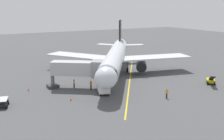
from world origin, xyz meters
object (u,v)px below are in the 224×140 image
object	(u,v)px
airplane	(115,57)
belt_loader_rear_apron	(211,80)
ground_crew_marshaller	(167,93)
ground_crew_wing_walker	(91,85)
ground_crew_loader	(74,83)
box_truck_near_nose	(103,85)
baggage_cart_portside	(3,103)
safety_cone_nose_right	(71,99)
jet_bridge	(82,69)
belt_loader_starboard_side	(120,60)
safety_cone_nose_left	(28,90)

from	to	relation	value
airplane	belt_loader_rear_apron	size ratio (longest dim) A/B	8.44
airplane	belt_loader_rear_apron	bearing A→B (deg)	129.17
airplane	ground_crew_marshaller	xyz separation A→B (m)	(0.61, 18.46, -3.12)
ground_crew_wing_walker	ground_crew_loader	size ratio (longest dim) A/B	1.00
ground_crew_wing_walker	box_truck_near_nose	xyz separation A→B (m)	(-1.18, 2.72, 0.50)
baggage_cart_portside	safety_cone_nose_right	bearing A→B (deg)	166.59
jet_bridge	belt_loader_starboard_side	size ratio (longest dim) A/B	2.30
ground_crew_wing_walker	airplane	bearing A→B (deg)	-141.37
airplane	ground_crew_wing_walker	xyz separation A→B (m)	(9.59, 7.66, -3.12)
ground_crew_marshaller	baggage_cart_portside	distance (m)	26.23
ground_crew_wing_walker	box_truck_near_nose	world-z (taller)	box_truck_near_nose
ground_crew_marshaller	belt_loader_starboard_side	size ratio (longest dim) A/B	0.38
airplane	box_truck_near_nose	xyz separation A→B (m)	(8.41, 10.38, -2.62)
jet_bridge	ground_crew_marshaller	xyz separation A→B (m)	(-10.18, 12.17, -2.88)
belt_loader_starboard_side	safety_cone_nose_left	xyz separation A→B (m)	(27.64, 13.87, -0.44)
ground_crew_loader	belt_loader_starboard_side	world-z (taller)	belt_loader_starboard_side
ground_crew_loader	safety_cone_nose_right	world-z (taller)	ground_crew_loader
ground_crew_marshaller	ground_crew_loader	bearing A→B (deg)	-49.58
ground_crew_wing_walker	baggage_cart_portside	world-z (taller)	ground_crew_wing_walker
airplane	belt_loader_starboard_side	bearing A→B (deg)	-125.05
airplane	safety_cone_nose_left	xyz separation A→B (m)	(20.01, 2.99, -3.73)
jet_bridge	box_truck_near_nose	distance (m)	5.29
safety_cone_nose_left	safety_cone_nose_right	bearing A→B (deg)	119.16
airplane	box_truck_near_nose	distance (m)	13.61
safety_cone_nose_left	belt_loader_starboard_side	bearing A→B (deg)	-153.35
belt_loader_starboard_side	belt_loader_rear_apron	size ratio (longest dim) A/B	1.09
airplane	safety_cone_nose_left	bearing A→B (deg)	8.51
ground_crew_marshaller	safety_cone_nose_right	world-z (taller)	ground_crew_marshaller
box_truck_near_nose	ground_crew_marshaller	bearing A→B (deg)	133.96
airplane	safety_cone_nose_left	world-z (taller)	airplane
airplane	ground_crew_loader	distance (m)	13.38
airplane	jet_bridge	size ratio (longest dim) A/B	3.37
belt_loader_starboard_side	ground_crew_wing_walker	bearing A→B (deg)	47.12
safety_cone_nose_left	airplane	bearing A→B (deg)	-171.49
airplane	ground_crew_wing_walker	bearing A→B (deg)	38.63
baggage_cart_portside	belt_loader_starboard_side	bearing A→B (deg)	-148.35
ground_crew_marshaller	baggage_cart_portside	world-z (taller)	ground_crew_marshaller
ground_crew_loader	baggage_cart_portside	size ratio (longest dim) A/B	0.59
ground_crew_wing_walker	belt_loader_starboard_side	xyz separation A→B (m)	(-17.22, -18.54, -0.17)
jet_bridge	belt_loader_starboard_side	xyz separation A→B (m)	(-18.42, -17.17, -3.05)
jet_bridge	ground_crew_wing_walker	xyz separation A→B (m)	(-1.21, 1.37, -2.88)
ground_crew_marshaller	belt_loader_rear_apron	distance (m)	13.73
jet_bridge	belt_loader_starboard_side	bearing A→B (deg)	-137.02
ground_crew_loader	box_truck_near_nose	xyz separation A→B (m)	(-3.53, 5.22, 0.50)
ground_crew_wing_walker	safety_cone_nose_right	world-z (taller)	ground_crew_wing_walker
airplane	jet_bridge	bearing A→B (deg)	30.24
airplane	baggage_cart_portside	xyz separation A→B (m)	(25.22, 9.38, -3.35)
safety_cone_nose_right	belt_loader_rear_apron	bearing A→B (deg)	171.88
airplane	ground_crew_loader	xyz separation A→B (m)	(11.94, 5.16, -3.12)
ground_crew_wing_walker	box_truck_near_nose	distance (m)	3.00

